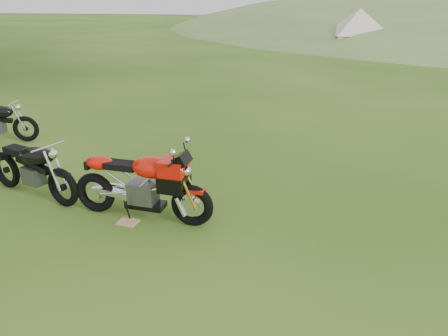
% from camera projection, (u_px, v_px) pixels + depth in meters
% --- Properties ---
extents(ground, '(120.00, 120.00, 0.00)m').
position_uv_depth(ground, '(212.00, 242.00, 5.38)').
color(ground, '#254A0F').
rests_on(ground, ground).
extents(sport_motorcycle, '(1.93, 0.65, 1.14)m').
position_uv_depth(sport_motorcycle, '(141.00, 179.00, 5.74)').
color(sport_motorcycle, red).
rests_on(sport_motorcycle, ground).
extents(plywood_board, '(0.29, 0.25, 0.02)m').
position_uv_depth(plywood_board, '(128.00, 222.00, 5.82)').
color(plywood_board, tan).
rests_on(plywood_board, ground).
extents(vintage_moto_b, '(1.83, 1.01, 0.95)m').
position_uv_depth(vintage_moto_b, '(31.00, 167.00, 6.41)').
color(vintage_moto_b, black).
rests_on(vintage_moto_b, ground).
extents(tent_mid, '(3.06, 3.06, 2.31)m').
position_uv_depth(tent_mid, '(359.00, 27.00, 23.28)').
color(tent_mid, beige).
rests_on(tent_mid, ground).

